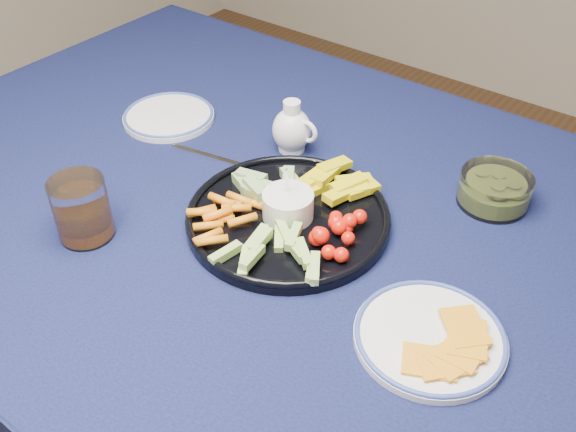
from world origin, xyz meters
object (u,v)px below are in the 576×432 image
Objects in this scene: creamer_pitcher at (292,129)px; pickle_bowl at (494,191)px; dining_table at (297,252)px; crudite_platter at (287,213)px; cheese_plate at (430,335)px; juice_tumbler at (82,212)px; side_plate_extra at (169,116)px.

creamer_pitcher reaches higher than pickle_bowl.
dining_table is 0.11m from crudite_platter.
cheese_plate reaches higher than dining_table.
creamer_pitcher reaches higher than cheese_plate.
dining_table is 16.30× the size of creamer_pitcher.
creamer_pitcher is 0.50m from cheese_plate.
pickle_bowl is 0.68m from juice_tumbler.
juice_tumbler is at bearing -166.00° from cheese_plate.
crudite_platter reaches higher than dining_table.
dining_table is 4.99× the size of crudite_platter.
crudite_platter is at bearing 164.70° from cheese_plate.
creamer_pitcher is 0.99× the size of juice_tumbler.
dining_table is at bearing 159.81° from cheese_plate.
juice_tumbler is at bearing -133.91° from dining_table.
side_plate_extra is at bearing 114.69° from juice_tumbler.
creamer_pitcher is 0.28m from side_plate_extra.
crudite_platter is at bearing -89.19° from dining_table.
dining_table is 0.41m from side_plate_extra.
juice_tumbler is at bearing -137.50° from crudite_platter.
crudite_platter is at bearing 42.50° from juice_tumbler.
pickle_bowl is (0.25, 0.22, 0.11)m from dining_table.
creamer_pitcher is at bearing 73.98° from juice_tumbler.
pickle_bowl is at bearing 42.25° from dining_table.
crudite_platter is 0.31m from cheese_plate.
side_plate_extra is at bearing 164.05° from cheese_plate.
pickle_bowl reaches higher than cheese_plate.
juice_tumbler is (-0.24, -0.22, 0.03)m from crudite_platter.
creamer_pitcher is at bearing 148.49° from cheese_plate.
cheese_plate is at bearing -15.95° from side_plate_extra.
juice_tumbler is at bearing -106.02° from creamer_pitcher.
cheese_plate is 1.11× the size of side_plate_extra.
side_plate_extra is (-0.69, 0.20, -0.00)m from cheese_plate.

